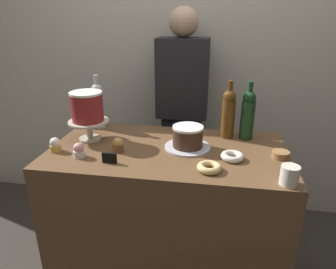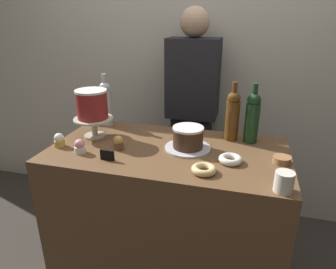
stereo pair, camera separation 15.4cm
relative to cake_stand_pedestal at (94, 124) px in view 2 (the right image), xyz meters
The scene contains 18 objects.
back_wall 1.02m from the cake_stand_pedestal, 61.97° to the left, with size 6.00×0.05×2.60m.
display_counter 0.69m from the cake_stand_pedestal, ahead, with size 1.24×0.66×0.89m.
cake_stand_pedestal is the anchor object (origin of this frame).
white_layer_cake 0.12m from the cake_stand_pedestal, 90.00° to the right, with size 0.17×0.17×0.16m.
silver_serving_platter 0.56m from the cake_stand_pedestal, ahead, with size 0.24×0.24×0.01m.
chocolate_round_cake 0.55m from the cake_stand_pedestal, ahead, with size 0.16×0.16×0.11m.
wine_bottle_green 0.88m from the cake_stand_pedestal, 10.44° to the left, with size 0.08×0.08×0.33m.
wine_bottle_clear 0.22m from the cake_stand_pedestal, 95.67° to the left, with size 0.08×0.08×0.33m.
wine_bottle_amber 0.78m from the cake_stand_pedestal, 12.37° to the left, with size 0.08×0.08×0.33m.
cupcake_strawberry 0.23m from the cake_stand_pedestal, 80.61° to the right, with size 0.06×0.06×0.07m.
cupcake_vanilla 0.21m from the cake_stand_pedestal, 122.31° to the right, with size 0.06×0.06×0.07m.
cupcake_caramel 0.25m from the cake_stand_pedestal, 31.80° to the right, with size 0.06×0.06×0.07m.
donut_sugar 0.79m from the cake_stand_pedestal, ahead, with size 0.11×0.11×0.03m.
donut_glazed 0.73m from the cake_stand_pedestal, 21.18° to the right, with size 0.11×0.11×0.03m.
cookie_stack 1.02m from the cake_stand_pedestal, ahead, with size 0.08×0.08×0.03m.
price_sign_chalkboard 0.34m from the cake_stand_pedestal, 51.58° to the right, with size 0.07×0.01×0.05m.
coffee_cup_ceramic 1.06m from the cake_stand_pedestal, 18.26° to the right, with size 0.08×0.08×0.08m.
barista_figure 0.79m from the cake_stand_pedestal, 55.04° to the left, with size 0.36×0.22×1.60m.
Camera 2 is at (0.38, -1.39, 1.54)m, focal length 32.20 mm.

